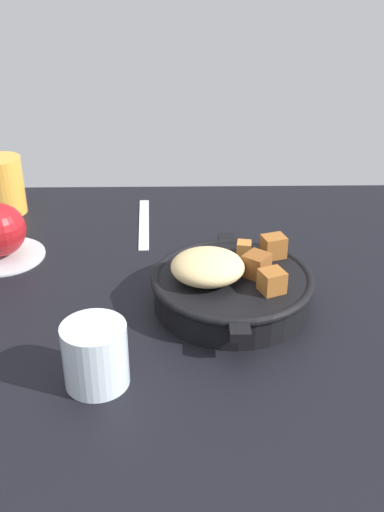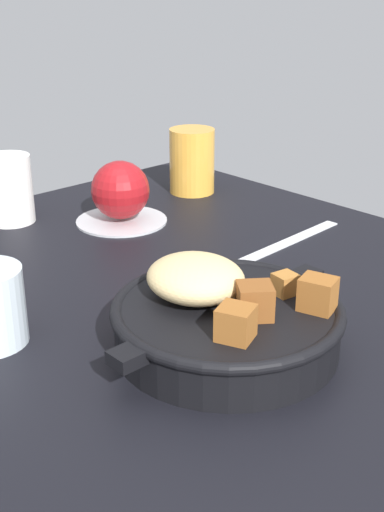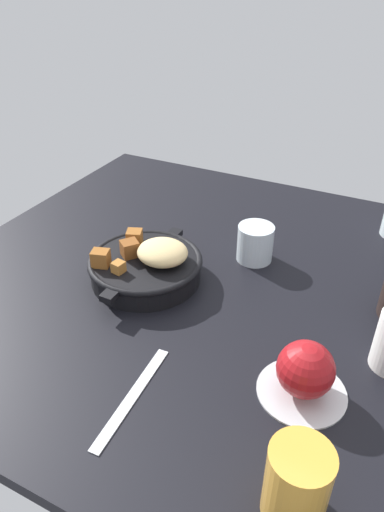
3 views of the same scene
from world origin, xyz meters
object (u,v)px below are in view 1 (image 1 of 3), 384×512
butter_knife (145,223)px  water_glass_short (97,355)px  cast_iron_skillet (231,285)px  juice_glass_amber (4,186)px  red_apple (0,230)px

butter_knife → water_glass_short: size_ratio=2.62×
cast_iron_skillet → butter_knife: bearing=26.8°
water_glass_short → cast_iron_skillet: bearing=-45.6°
juice_glass_amber → red_apple: bearing=-168.2°
cast_iron_skillet → butter_knife: size_ratio=1.33×
butter_knife → water_glass_short: 40.50cm
butter_knife → red_apple: bearing=115.8°
red_apple → water_glass_short: 34.00cm
red_apple → butter_knife: red_apple is taller
water_glass_short → red_apple: bearing=31.4°
water_glass_short → butter_knife: bearing=-4.3°
cast_iron_skillet → butter_knife: cast_iron_skillet is taller
cast_iron_skillet → juice_glass_amber: size_ratio=2.58×
red_apple → water_glass_short: (-29.03, -17.68, -0.90)cm
juice_glass_amber → water_glass_short: 50.22cm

